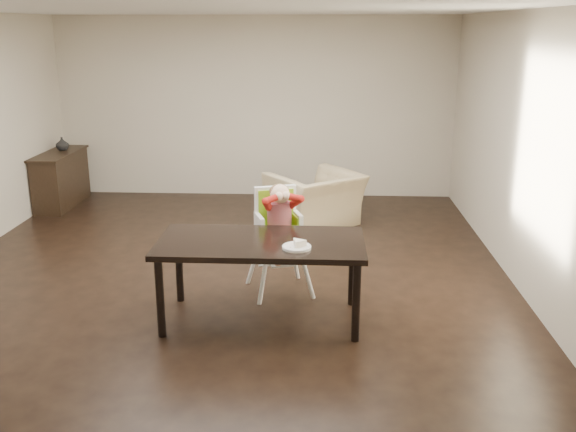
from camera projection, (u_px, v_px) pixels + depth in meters
name	position (u px, v px, depth m)	size (l,w,h in m)	color
ground	(223.00, 278.00, 6.73)	(7.00, 7.00, 0.00)	black
room_walls	(218.00, 100.00, 6.20)	(6.02, 7.02, 2.71)	#BEB19D
dining_table	(261.00, 249.00, 5.59)	(1.80, 0.90, 0.75)	black
high_chair	(279.00, 216.00, 6.21)	(0.58, 0.58, 1.10)	white
plate	(297.00, 245.00, 5.37)	(0.29, 0.29, 0.07)	white
armchair	(315.00, 191.00, 8.38)	(1.07, 0.70, 0.94)	tan
sideboard	(61.00, 179.00, 9.34)	(0.44, 1.26, 0.79)	black
vase	(62.00, 144.00, 9.37)	(0.18, 0.19, 0.18)	#99999E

